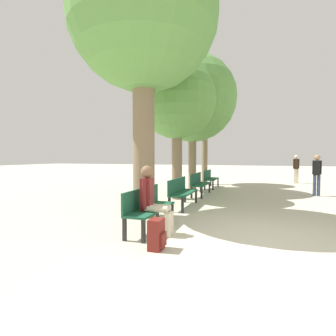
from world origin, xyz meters
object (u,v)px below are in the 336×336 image
(bench_row_3, at_px, (210,177))
(tree_row_2, at_px, (193,99))
(bench_row_0, at_px, (147,205))
(pedestrian_near, at_px, (317,172))
(bench_row_1, at_px, (181,190))
(tree_row_0, at_px, (143,18))
(tree_row_1, at_px, (177,101))
(backpack, at_px, (157,235))
(bench_row_2, at_px, (199,182))
(person_seated, at_px, (153,198))
(pedestrian_mid, at_px, (296,167))
(tree_row_3, at_px, (205,99))

(bench_row_3, height_order, tree_row_2, tree_row_2)
(bench_row_0, height_order, pedestrian_near, pedestrian_near)
(bench_row_0, distance_m, bench_row_1, 2.49)
(bench_row_1, height_order, tree_row_0, tree_row_0)
(tree_row_1, distance_m, pedestrian_near, 5.89)
(tree_row_0, height_order, pedestrian_near, tree_row_0)
(tree_row_1, height_order, backpack, tree_row_1)
(bench_row_0, distance_m, bench_row_2, 4.98)
(bench_row_0, height_order, backpack, bench_row_0)
(tree_row_0, relative_size, person_seated, 5.10)
(person_seated, bearing_deg, bench_row_1, 94.73)
(bench_row_0, distance_m, pedestrian_near, 7.53)
(tree_row_1, bearing_deg, pedestrian_near, 25.87)
(bench_row_0, xyz_separation_m, backpack, (0.60, -1.02, -0.26))
(bench_row_2, relative_size, pedestrian_mid, 1.08)
(tree_row_1, xyz_separation_m, tree_row_3, (0.00, 5.09, 1.10))
(tree_row_3, height_order, pedestrian_near, tree_row_3)
(backpack, distance_m, pedestrian_mid, 12.57)
(bench_row_0, relative_size, backpack, 3.45)
(tree_row_3, xyz_separation_m, pedestrian_near, (4.79, -2.77, -3.63))
(pedestrian_mid, bearing_deg, tree_row_2, -134.25)
(bench_row_3, relative_size, pedestrian_mid, 1.08)
(person_seated, height_order, backpack, person_seated)
(tree_row_0, height_order, tree_row_2, tree_row_0)
(tree_row_2, distance_m, pedestrian_near, 5.69)
(bench_row_0, height_order, bench_row_1, same)
(bench_row_2, distance_m, tree_row_2, 3.71)
(bench_row_2, relative_size, tree_row_0, 0.25)
(pedestrian_near, bearing_deg, bench_row_0, -124.29)
(bench_row_1, bearing_deg, tree_row_2, 98.48)
(bench_row_1, relative_size, tree_row_3, 0.29)
(bench_row_2, height_order, tree_row_2, tree_row_2)
(tree_row_1, relative_size, tree_row_2, 0.82)
(tree_row_0, xyz_separation_m, tree_row_2, (0.00, 5.13, -0.87))
(bench_row_2, bearing_deg, tree_row_1, -116.77)
(bench_row_2, relative_size, backpack, 3.45)
(tree_row_0, distance_m, person_seated, 4.42)
(bench_row_1, height_order, tree_row_2, tree_row_2)
(tree_row_2, height_order, backpack, tree_row_2)
(person_seated, xyz_separation_m, pedestrian_near, (4.01, 6.48, 0.20))
(pedestrian_near, bearing_deg, bench_row_1, -138.71)
(bench_row_1, distance_m, bench_row_2, 2.49)
(bench_row_1, height_order, bench_row_2, same)
(bench_row_0, height_order, tree_row_0, tree_row_0)
(bench_row_1, distance_m, backpack, 3.57)
(bench_row_0, xyz_separation_m, bench_row_1, (0.00, 2.49, 0.00))
(tree_row_2, xyz_separation_m, pedestrian_mid, (4.70, 4.82, -3.07))
(tree_row_1, bearing_deg, bench_row_2, 63.23)
(tree_row_0, relative_size, tree_row_1, 1.40)
(bench_row_3, xyz_separation_m, tree_row_3, (-0.55, 1.50, 4.02))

